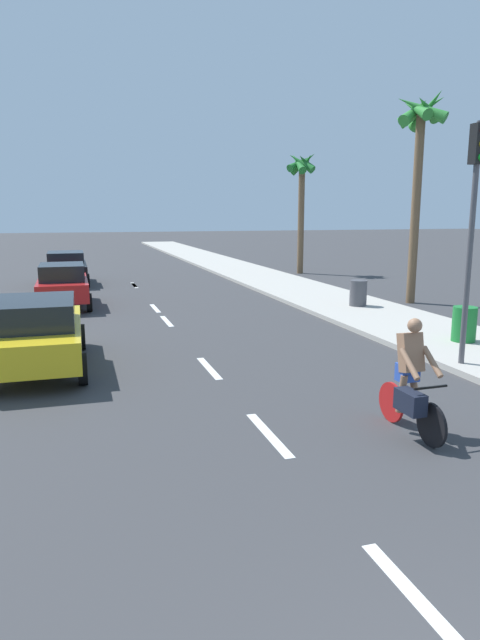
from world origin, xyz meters
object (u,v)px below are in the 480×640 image
at_px(parked_car_red, 63,284).
at_px(traffic_signal, 474,201).
at_px(palm_tree_far, 302,178).
at_px(cyclist, 411,383).
at_px(parked_car_black, 66,267).
at_px(palm_tree_mid, 420,137).
at_px(trash_bin_far, 358,293).
at_px(parked_car_yellow, 36,331).
at_px(trash_bin_near, 464,324).

relative_size(parked_car_red, traffic_signal, 0.79).
bearing_deg(palm_tree_far, cyclist, -108.88).
relative_size(parked_car_black, palm_tree_far, 0.64).
bearing_deg(traffic_signal, palm_tree_mid, 62.85).
distance_m(parked_car_black, trash_bin_far, 14.27).
bearing_deg(palm_tree_far, traffic_signal, -102.67).
bearing_deg(parked_car_black, traffic_signal, -64.78).
relative_size(parked_car_yellow, trash_bin_far, 4.94).
height_order(cyclist, parked_car_red, cyclist).
bearing_deg(traffic_signal, parked_car_yellow, 162.80).
height_order(palm_tree_mid, traffic_signal, palm_tree_mid).
distance_m(trash_bin_near, trash_bin_far, 5.71).
relative_size(trash_bin_near, trash_bin_far, 0.98).
xyz_separation_m(palm_tree_far, trash_bin_near, (-2.85, -17.38, -4.65)).
xyz_separation_m(parked_car_black, palm_tree_mid, (12.54, -9.53, 5.21)).
bearing_deg(trash_bin_far, parked_car_red, 159.81).
bearing_deg(parked_car_yellow, parked_car_black, 88.59).
height_order(parked_car_red, traffic_signal, traffic_signal).
relative_size(cyclist, palm_tree_far, 0.27).
distance_m(palm_tree_mid, trash_bin_near, 8.92).
bearing_deg(traffic_signal, trash_bin_far, 78.13).
relative_size(palm_tree_mid, traffic_signal, 1.49).
height_order(parked_car_yellow, trash_bin_far, parked_car_yellow).
bearing_deg(palm_tree_far, palm_tree_mid, -90.38).
relative_size(parked_car_red, palm_tree_far, 0.60).
distance_m(parked_car_yellow, palm_tree_far, 21.50).
relative_size(palm_tree_far, trash_bin_near, 7.63).
height_order(parked_car_black, traffic_signal, traffic_signal).
height_order(parked_car_yellow, traffic_signal, traffic_signal).
distance_m(parked_car_black, palm_tree_far, 13.43).
xyz_separation_m(parked_car_black, trash_bin_near, (9.77, -16.00, -0.26)).
relative_size(parked_car_red, parked_car_black, 0.94).
bearing_deg(parked_car_red, palm_tree_far, 32.24).
height_order(traffic_signal, trash_bin_far, traffic_signal).
xyz_separation_m(cyclist, parked_car_red, (-5.20, 13.97, 0.01)).
xyz_separation_m(traffic_signal, trash_bin_far, (1.57, 7.49, -3.02)).
height_order(cyclist, trash_bin_near, cyclist).
relative_size(parked_car_black, palm_tree_mid, 0.56).
bearing_deg(parked_car_black, parked_car_red, -90.65).
bearing_deg(traffic_signal, trash_bin_near, 50.66).
bearing_deg(trash_bin_far, trash_bin_near, -91.17).
xyz_separation_m(traffic_signal, trash_bin_near, (1.46, 1.78, -3.02)).
height_order(cyclist, trash_bin_far, cyclist).
bearing_deg(palm_tree_mid, parked_car_black, 142.79).
relative_size(parked_car_yellow, palm_tree_mid, 0.58).
relative_size(parked_car_yellow, palm_tree_far, 0.66).
height_order(palm_tree_mid, trash_bin_far, palm_tree_mid).
distance_m(palm_tree_mid, traffic_signal, 9.59).
height_order(parked_car_yellow, trash_bin_near, parked_car_yellow).
bearing_deg(cyclist, parked_car_red, -70.46).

